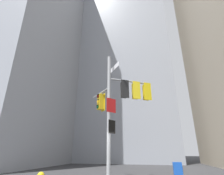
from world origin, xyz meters
TOP-DOWN VIEW (x-y plane):
  - building_tower_left at (-16.72, 9.29)m, footprint 16.32×16.32m
  - building_mid_block at (-2.63, 22.40)m, footprint 17.14×17.14m
  - signal_pole_assembly at (0.57, 0.54)m, footprint 4.00×2.07m
  - newspaper_box at (3.48, 1.20)m, footprint 0.45×0.36m

SIDE VIEW (x-z plane):
  - newspaper_box at x=3.48m, z-range 0.00..0.98m
  - signal_pole_assembly at x=0.57m, z-range 0.83..8.01m
  - building_tower_left at x=-16.72m, z-range 0.00..35.40m
  - building_mid_block at x=-2.63m, z-range 0.00..53.00m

